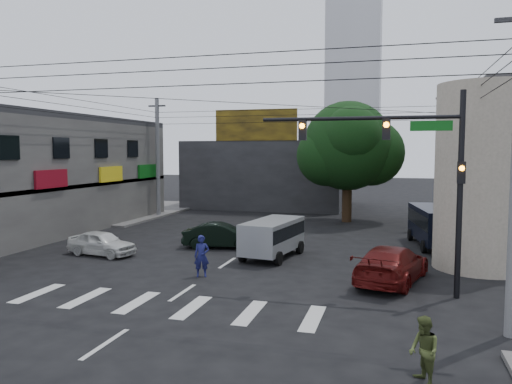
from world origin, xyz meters
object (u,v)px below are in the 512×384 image
at_px(maroon_sedan, 392,264).
at_px(traffic_officer, 202,256).
at_px(navy_van, 436,227).
at_px(white_compact, 102,243).
at_px(traffic_gantry, 410,160).
at_px(dark_sedan, 221,236).
at_px(street_tree, 348,146).
at_px(pedestrian_olive, 424,351).
at_px(utility_pole_far_left, 158,158).
at_px(utility_pole_far_right, 445,159).
at_px(silver_minivan, 273,239).

height_order(maroon_sedan, traffic_officer, traffic_officer).
distance_m(maroon_sedan, navy_van, 8.53).
xyz_separation_m(white_compact, maroon_sedan, (13.82, -1.42, 0.11)).
relative_size(traffic_gantry, dark_sedan, 1.72).
bearing_deg(traffic_officer, traffic_gantry, -23.20).
distance_m(street_tree, pedestrian_olive, 25.89).
xyz_separation_m(navy_van, pedestrian_olive, (-1.49, -16.91, -0.30)).
bearing_deg(pedestrian_olive, maroon_sedan, 160.36).
distance_m(street_tree, navy_van, 10.84).
xyz_separation_m(utility_pole_far_left, white_compact, (3.97, -14.03, -3.99)).
xyz_separation_m(utility_pole_far_left, traffic_officer, (10.30, -16.63, -3.75)).
relative_size(maroon_sedan, pedestrian_olive, 3.50).
relative_size(utility_pole_far_left, maroon_sedan, 1.73).
relative_size(utility_pole_far_left, white_compact, 2.44).
height_order(street_tree, utility_pole_far_right, utility_pole_far_right).
height_order(dark_sedan, maroon_sedan, maroon_sedan).
bearing_deg(maroon_sedan, navy_van, -90.75).
height_order(utility_pole_far_left, utility_pole_far_right, same).
distance_m(street_tree, utility_pole_far_right, 6.63).
relative_size(silver_minivan, navy_van, 0.80).
xyz_separation_m(traffic_gantry, utility_pole_far_left, (-18.32, 17.00, -0.23)).
xyz_separation_m(dark_sedan, silver_minivan, (3.20, -1.61, 0.25)).
bearing_deg(traffic_officer, maroon_sedan, -11.54).
relative_size(navy_van, pedestrian_olive, 3.65).
xyz_separation_m(utility_pole_far_right, dark_sedan, (-11.98, -10.67, -3.94)).
height_order(utility_pole_far_left, white_compact, utility_pole_far_left).
relative_size(utility_pole_far_left, navy_van, 1.66).
distance_m(traffic_gantry, dark_sedan, 12.00).
relative_size(utility_pole_far_right, dark_sedan, 2.20).
xyz_separation_m(street_tree, utility_pole_far_right, (6.50, -1.00, -0.87)).
bearing_deg(pedestrian_olive, dark_sedan, -169.30).
height_order(street_tree, utility_pole_far_left, utility_pole_far_left).
bearing_deg(utility_pole_far_left, navy_van, -19.84).
relative_size(dark_sedan, traffic_officer, 2.45).
height_order(traffic_gantry, utility_pole_far_left, utility_pole_far_left).
bearing_deg(navy_van, street_tree, 24.90).
height_order(utility_pole_far_left, dark_sedan, utility_pole_far_left).
relative_size(street_tree, utility_pole_far_left, 0.95).
bearing_deg(utility_pole_far_right, white_compact, -140.53).
height_order(white_compact, silver_minivan, silver_minivan).
height_order(utility_pole_far_right, navy_van, utility_pole_far_right).
distance_m(utility_pole_far_left, white_compact, 15.11).
bearing_deg(traffic_officer, utility_pole_far_right, 36.72).
relative_size(dark_sedan, maroon_sedan, 0.79).
relative_size(street_tree, utility_pole_far_right, 0.95).
distance_m(white_compact, maroon_sedan, 13.90).
height_order(traffic_gantry, white_compact, traffic_gantry).
distance_m(traffic_gantry, navy_van, 10.62).
bearing_deg(traffic_gantry, utility_pole_far_left, 137.14).
relative_size(white_compact, silver_minivan, 0.85).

